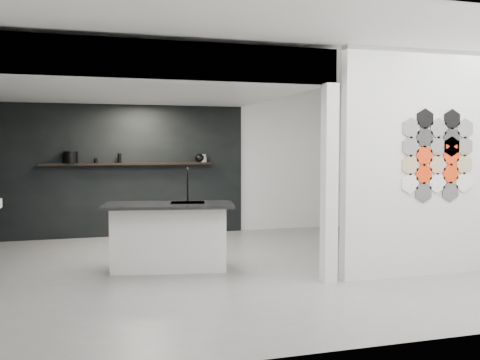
% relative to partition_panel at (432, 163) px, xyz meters
% --- Properties ---
extents(floor, '(7.00, 6.00, 0.01)m').
position_rel_partition_panel_xyz_m(floor, '(-2.23, 1.00, -1.40)').
color(floor, slate).
extents(partition_panel, '(2.45, 0.15, 2.80)m').
position_rel_partition_panel_xyz_m(partition_panel, '(0.00, 0.00, 0.00)').
color(partition_panel, silver).
rests_on(partition_panel, floor).
extents(bay_clad_back, '(4.40, 0.04, 2.35)m').
position_rel_partition_panel_xyz_m(bay_clad_back, '(-3.52, 3.97, -0.22)').
color(bay_clad_back, black).
rests_on(bay_clad_back, floor).
extents(bulkhead, '(4.40, 4.00, 0.40)m').
position_rel_partition_panel_xyz_m(bulkhead, '(-3.52, 2.00, 1.15)').
color(bulkhead, silver).
rests_on(bulkhead, corner_column).
extents(corner_column, '(0.16, 0.16, 2.35)m').
position_rel_partition_panel_xyz_m(corner_column, '(-1.41, 0.00, -0.22)').
color(corner_column, silver).
rests_on(corner_column, floor).
extents(fascia_beam, '(4.40, 0.16, 0.40)m').
position_rel_partition_panel_xyz_m(fascia_beam, '(-3.52, 0.08, 1.15)').
color(fascia_beam, silver).
rests_on(fascia_beam, corner_column).
extents(display_shelf, '(3.00, 0.15, 0.04)m').
position_rel_partition_panel_xyz_m(display_shelf, '(-3.43, 3.87, -0.10)').
color(display_shelf, black).
rests_on(display_shelf, bay_clad_back).
extents(kitchen_island, '(1.77, 1.04, 1.34)m').
position_rel_partition_panel_xyz_m(kitchen_island, '(-3.14, 1.14, -0.95)').
color(kitchen_island, silver).
rests_on(kitchen_island, floor).
extents(stockpot, '(0.28, 0.28, 0.20)m').
position_rel_partition_panel_xyz_m(stockpot, '(-4.41, 3.87, 0.02)').
color(stockpot, black).
rests_on(stockpot, display_shelf).
extents(kettle, '(0.23, 0.23, 0.15)m').
position_rel_partition_panel_xyz_m(kettle, '(-2.14, 3.87, -0.00)').
color(kettle, black).
rests_on(kettle, display_shelf).
extents(glass_bowl, '(0.15, 0.15, 0.09)m').
position_rel_partition_panel_xyz_m(glass_bowl, '(-2.08, 3.87, -0.03)').
color(glass_bowl, gray).
rests_on(glass_bowl, display_shelf).
extents(glass_vase, '(0.13, 0.13, 0.14)m').
position_rel_partition_panel_xyz_m(glass_vase, '(-2.08, 3.87, -0.01)').
color(glass_vase, gray).
rests_on(glass_vase, display_shelf).
extents(bottle_dark, '(0.07, 0.07, 0.17)m').
position_rel_partition_panel_xyz_m(bottle_dark, '(-3.58, 3.87, 0.00)').
color(bottle_dark, black).
rests_on(bottle_dark, display_shelf).
extents(utensil_cup, '(0.09, 0.09, 0.09)m').
position_rel_partition_panel_xyz_m(utensil_cup, '(-3.99, 3.87, -0.04)').
color(utensil_cup, black).
rests_on(utensil_cup, display_shelf).
extents(hex_tile_cluster, '(1.04, 0.02, 1.16)m').
position_rel_partition_panel_xyz_m(hex_tile_cluster, '(0.03, -0.09, 0.10)').
color(hex_tile_cluster, white).
rests_on(hex_tile_cluster, partition_panel).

